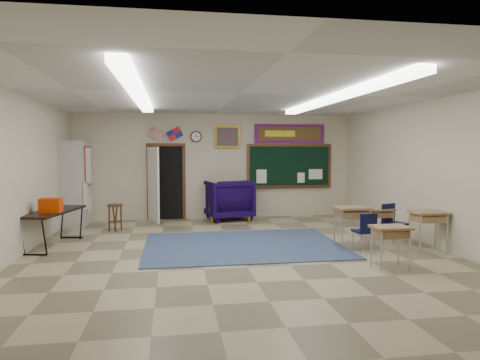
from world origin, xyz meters
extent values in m
plane|color=tan|center=(0.00, 0.00, 0.00)|extent=(9.00, 9.00, 0.00)
cube|color=beige|center=(0.00, 4.50, 1.50)|extent=(8.00, 0.04, 3.00)
cube|color=beige|center=(0.00, -4.50, 1.50)|extent=(8.00, 0.04, 3.00)
cube|color=beige|center=(-4.00, 0.00, 1.50)|extent=(0.04, 9.00, 3.00)
cube|color=beige|center=(4.00, 0.00, 1.50)|extent=(0.04, 9.00, 3.00)
cube|color=silver|center=(0.00, 0.00, 3.00)|extent=(8.00, 9.00, 0.04)
cube|color=#38466B|center=(0.20, 0.80, 0.01)|extent=(4.00, 3.00, 0.02)
cube|color=black|center=(-1.40, 4.49, 1.05)|extent=(0.95, 0.04, 2.10)
cube|color=silver|center=(-1.75, 4.05, 1.03)|extent=(0.35, 0.86, 2.05)
cube|color=#562D18|center=(2.20, 4.47, 1.50)|extent=(2.55, 0.05, 1.30)
cube|color=black|center=(2.20, 4.46, 1.50)|extent=(2.40, 0.03, 1.15)
cube|color=#562D18|center=(2.20, 4.41, 0.90)|extent=(2.40, 0.12, 0.04)
cube|color=red|center=(2.20, 4.47, 2.45)|extent=(2.10, 0.04, 0.55)
cube|color=brown|center=(2.20, 4.46, 2.45)|extent=(1.90, 0.03, 0.40)
cube|color=olive|center=(0.35, 4.47, 2.35)|extent=(0.75, 0.05, 0.65)
cube|color=#A51466|center=(0.35, 4.46, 2.35)|extent=(0.62, 0.03, 0.52)
cylinder|color=black|center=(-0.55, 4.47, 2.35)|extent=(0.32, 0.05, 0.32)
cylinder|color=white|center=(-0.55, 4.45, 2.35)|extent=(0.26, 0.02, 0.26)
cube|color=#AEAEA9|center=(-3.72, 3.85, 1.10)|extent=(0.55, 1.25, 2.20)
imported|color=black|center=(0.34, 4.15, 0.56)|extent=(1.41, 1.43, 1.13)
cube|color=olive|center=(2.35, 0.31, 0.80)|extent=(0.69, 0.52, 0.05)
cube|color=brown|center=(2.35, 0.31, 0.69)|extent=(0.60, 0.44, 0.14)
cube|color=olive|center=(3.08, 0.67, 0.71)|extent=(0.61, 0.46, 0.04)
cube|color=brown|center=(3.08, 0.67, 0.61)|extent=(0.53, 0.39, 0.12)
cube|color=olive|center=(2.32, -1.29, 0.70)|extent=(0.60, 0.45, 0.04)
cube|color=brown|center=(2.32, -1.29, 0.60)|extent=(0.52, 0.38, 0.12)
cube|color=olive|center=(3.65, -0.28, 0.76)|extent=(0.68, 0.52, 0.04)
cube|color=brown|center=(3.65, -0.28, 0.66)|extent=(0.59, 0.44, 0.13)
cube|color=black|center=(-3.63, 1.36, 0.71)|extent=(0.97, 1.87, 0.05)
cube|color=red|center=(-3.61, 1.11, 0.88)|extent=(0.40, 0.30, 0.28)
cylinder|color=#452A14|center=(-2.62, 2.88, 0.63)|extent=(0.37, 0.37, 0.04)
torus|color=#452A14|center=(-2.62, 2.88, 0.22)|extent=(0.30, 0.30, 0.02)
camera|label=1|loc=(-1.23, -7.78, 1.97)|focal=32.00mm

